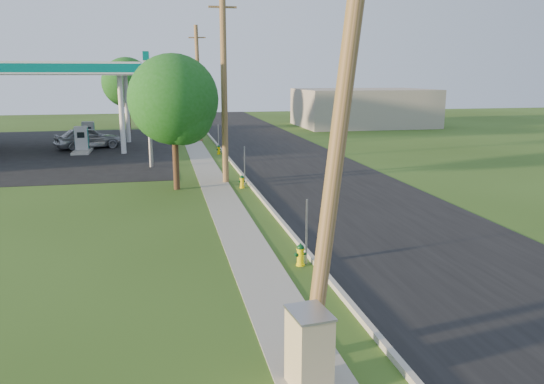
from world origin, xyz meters
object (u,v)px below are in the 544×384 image
Objects in this scene: utility_pole_mid at (224,87)px; fuel_pump_se at (89,136)px; fuel_pump_ne at (82,143)px; hydrant_near at (300,255)px; car_silver at (88,138)px; utility_cabinet at (309,351)px; tree_verge at (176,103)px; hydrant_far at (219,150)px; price_pylon at (147,77)px; hydrant_mid at (242,182)px; tree_lot at (128,84)px; utility_pole_near at (341,117)px; utility_pole_far at (198,84)px.

utility_pole_mid is 3.06× the size of fuel_pump_se.
hydrant_near is at bearing -69.75° from fuel_pump_ne.
car_silver reaches higher than hydrant_near.
fuel_pump_se is 36.93m from utility_cabinet.
tree_verge is 12.60m from hydrant_near.
utility_cabinet is (-1.56, -29.09, 0.42)m from hydrant_far.
utility_pole_mid is at bearing 27.89° from tree_verge.
price_pylon reaches higher than hydrant_mid.
tree_lot is at bearing 73.26° from fuel_pump_se.
price_pylon is (-3.90, 23.50, 0.63)m from utility_pole_near.
utility_pole_far is 2.97× the size of fuel_pump_se.
tree_lot reaches higher than utility_cabinet.
utility_pole_far reaches higher than tree_lot.
utility_pole_near reaches higher than car_silver.
price_pylon is at bearing 125.34° from utility_pole_mid.
hydrant_far is at bearing -66.96° from tree_lot.
hydrant_near is at bearing -88.80° from utility_pole_far.
utility_pole_far is at bearing 91.79° from hydrant_mid.
hydrant_near is at bearing 82.77° from utility_pole_near.
utility_pole_mid is at bearing 110.49° from hydrant_mid.
hydrant_far is (6.87, -16.14, -4.30)m from tree_lot.
utility_pole_far is at bearing 91.20° from hydrant_near.
utility_cabinet is 0.31× the size of car_silver.
tree_lot is at bearing 103.62° from hydrant_mid.
hydrant_far is at bearing 44.53° from price_pylon.
hydrant_far is at bearing -139.69° from car_silver.
fuel_pump_se is at bearing 90.00° from fuel_pump_ne.
fuel_pump_se reaches higher than hydrant_near.
tree_lot is 4.78× the size of utility_cabinet.
hydrant_far is (0.08, 22.94, -0.01)m from hydrant_near.
tree_lot is at bearing 99.85° from hydrant_near.
utility_pole_near reaches higher than hydrant_far.
utility_pole_near is 36.00m from utility_pole_far.
hydrant_near is (0.65, -30.88, -4.47)m from utility_pole_far.
hydrant_mid is (9.51, -14.64, -0.39)m from fuel_pump_ne.
hydrant_far is (9.63, -6.94, -0.39)m from fuel_pump_se.
tree_verge is 18.13m from utility_cabinet.
utility_pole_near is 1.32× the size of tree_lot.
utility_pole_mid is 14.49× the size of hydrant_far.
fuel_pump_ne reaches higher than utility_cabinet.
price_pylon is at bearing 101.66° from tree_verge.
car_silver reaches higher than hydrant_far.
utility_pole_near is at bearing -75.73° from fuel_pump_se.
fuel_pump_ne is 14.04m from tree_lot.
hydrant_mid is at bearing 87.85° from utility_pole_near.
tree_lot is at bearing 78.16° from fuel_pump_ne.
utility_pole_near is 36.34m from fuel_pump_se.
utility_pole_far reaches higher than hydrant_mid.
fuel_pump_se is at bearing 107.72° from hydrant_near.
fuel_pump_ne is 0.66× the size of car_silver.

